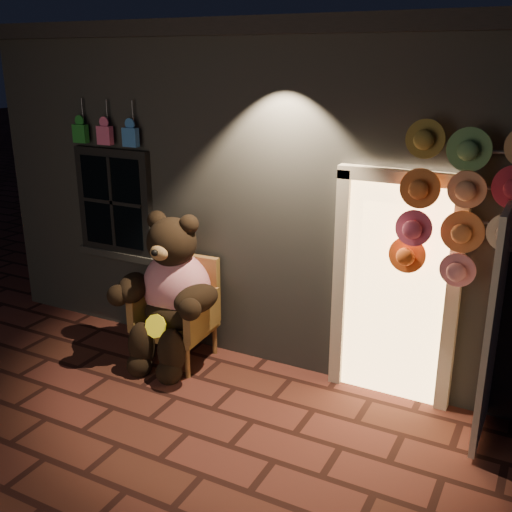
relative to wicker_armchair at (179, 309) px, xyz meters
The scene contains 5 objects.
ground 1.54m from the wicker_armchair, 53.45° to the right, with size 60.00×60.00×0.00m, color #542620.
shop_building 3.19m from the wicker_armchair, 73.14° to the left, with size 7.30×5.95×3.51m.
wicker_armchair is the anchor object (origin of this frame).
teddy_bear 0.28m from the wicker_armchair, 88.10° to the right, with size 1.21×0.95×1.66m.
hat_rack 3.25m from the wicker_armchair, ahead, with size 1.75×0.22×2.62m.
Camera 1 is at (2.59, -3.67, 3.11)m, focal length 42.00 mm.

